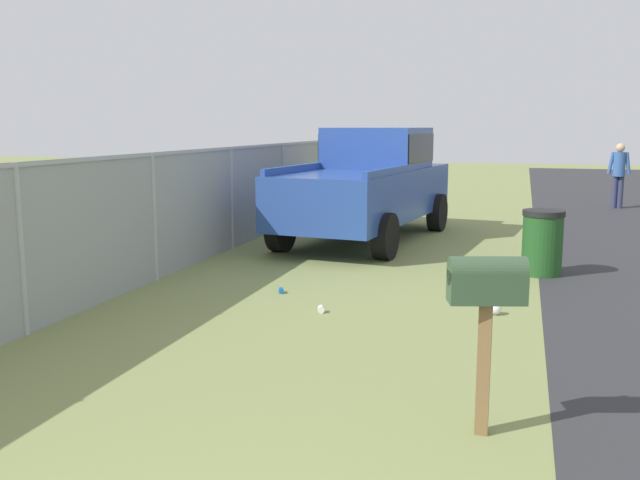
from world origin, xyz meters
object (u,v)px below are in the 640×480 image
Objects in this scene: pedestrian at (619,171)px; trash_bin at (542,242)px; pickup_truck at (370,181)px; mailbox at (487,293)px.

trash_bin is at bearing 173.50° from pedestrian.
trash_bin is 0.56× the size of pedestrian.
pedestrian is at bearing -30.48° from pickup_truck.
pickup_truck is (8.11, 2.57, 0.09)m from mailbox.
pedestrian reaches higher than mailbox.
trash_bin is at bearing -121.64° from pickup_truck.
pickup_truck is 3.18× the size of pedestrian.
pickup_truck reaches higher than pedestrian.
mailbox is 0.24× the size of pickup_truck.
trash_bin is (-2.48, -3.08, -0.63)m from pickup_truck.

